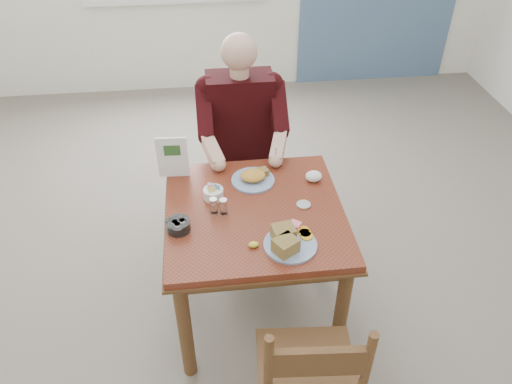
{
  "coord_description": "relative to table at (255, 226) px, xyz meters",
  "views": [
    {
      "loc": [
        -0.22,
        -1.93,
        2.38
      ],
      "look_at": [
        0.01,
        0.0,
        0.87
      ],
      "focal_mm": 35.0,
      "sensor_mm": 36.0,
      "label": 1
    }
  ],
  "objects": [
    {
      "name": "near_plate",
      "position": [
        0.12,
        -0.28,
        0.14
      ],
      "size": [
        0.33,
        0.33,
        0.08
      ],
      "color": "white",
      "rests_on": "table"
    },
    {
      "name": "napkin",
      "position": [
        0.35,
        0.21,
        0.14
      ],
      "size": [
        0.1,
        0.08,
        0.06
      ],
      "primitive_type": "ellipsoid",
      "rotation": [
        0.0,
        0.0,
        0.09
      ],
      "color": "white",
      "rests_on": "table"
    },
    {
      "name": "menu",
      "position": [
        -0.41,
        0.35,
        0.24
      ],
      "size": [
        0.17,
        0.02,
        0.25
      ],
      "color": "white",
      "rests_on": "table"
    },
    {
      "name": "caddy",
      "position": [
        -0.2,
        0.13,
        0.14
      ],
      "size": [
        0.13,
        0.13,
        0.08
      ],
      "color": "white",
      "rests_on": "table"
    },
    {
      "name": "chair_far",
      "position": [
        0.0,
        0.8,
        -0.16
      ],
      "size": [
        0.42,
        0.42,
        0.95
      ],
      "color": "brown",
      "rests_on": "ground"
    },
    {
      "name": "table",
      "position": [
        0.0,
        0.0,
        0.0
      ],
      "size": [
        0.92,
        0.92,
        0.75
      ],
      "color": "maroon",
      "rests_on": "ground"
    },
    {
      "name": "chair_near",
      "position": [
        0.13,
        -0.8,
        -0.16
      ],
      "size": [
        0.45,
        0.45,
        0.95
      ],
      "color": "brown",
      "rests_on": "ground"
    },
    {
      "name": "creamer",
      "position": [
        -0.38,
        -0.11,
        0.14
      ],
      "size": [
        0.13,
        0.13,
        0.05
      ],
      "color": "white",
      "rests_on": "table"
    },
    {
      "name": "far_plate",
      "position": [
        0.02,
        0.25,
        0.14
      ],
      "size": [
        0.3,
        0.3,
        0.06
      ],
      "color": "white",
      "rests_on": "table"
    },
    {
      "name": "diner",
      "position": [
        0.0,
        0.71,
        0.17
      ],
      "size": [
        0.53,
        0.56,
        1.39
      ],
      "color": "gray",
      "rests_on": "chair_far"
    },
    {
      "name": "lemon_wedge",
      "position": [
        -0.04,
        -0.26,
        0.13
      ],
      "size": [
        0.06,
        0.05,
        0.03
      ],
      "primitive_type": "ellipsoid",
      "rotation": [
        0.0,
        0.0,
        -0.3
      ],
      "color": "yellow",
      "rests_on": "table"
    },
    {
      "name": "floor",
      "position": [
        0.0,
        0.0,
        -0.64
      ],
      "size": [
        6.0,
        6.0,
        0.0
      ],
      "primitive_type": "plane",
      "color": "slate",
      "rests_on": "ground"
    },
    {
      "name": "shakers",
      "position": [
        -0.18,
        0.0,
        0.16
      ],
      "size": [
        0.1,
        0.06,
        0.09
      ],
      "color": "white",
      "rests_on": "table"
    },
    {
      "name": "metal_dish",
      "position": [
        0.25,
        0.01,
        0.12
      ],
      "size": [
        0.08,
        0.08,
        0.01
      ],
      "primitive_type": "cylinder",
      "rotation": [
        0.0,
        0.0,
        0.05
      ],
      "color": "silver",
      "rests_on": "table"
    }
  ]
}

